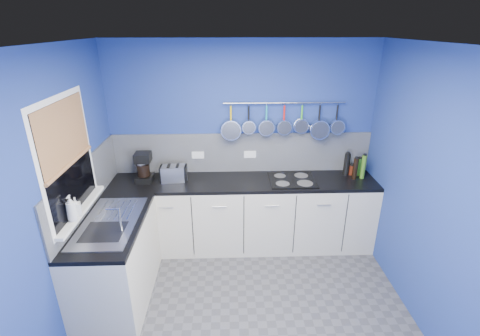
{
  "coord_description": "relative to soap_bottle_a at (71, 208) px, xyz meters",
  "views": [
    {
      "loc": [
        -0.16,
        -2.56,
        2.63
      ],
      "look_at": [
        -0.05,
        0.75,
        1.25
      ],
      "focal_mm": 25.79,
      "sensor_mm": 36.0,
      "label": 1
    }
  ],
  "objects": [
    {
      "name": "floor",
      "position": [
        1.53,
        -0.09,
        -1.18
      ],
      "size": [
        3.2,
        3.0,
        0.02
      ],
      "primitive_type": "cube",
      "color": "#47474C",
      "rests_on": "ground"
    },
    {
      "name": "ceiling",
      "position": [
        1.53,
        -0.09,
        1.34
      ],
      "size": [
        3.2,
        3.0,
        0.02
      ],
      "primitive_type": "cube",
      "color": "white",
      "rests_on": "ground"
    },
    {
      "name": "wall_back",
      "position": [
        1.53,
        1.42,
        0.08
      ],
      "size": [
        3.2,
        0.02,
        2.5
      ],
      "primitive_type": "cube",
      "color": "navy",
      "rests_on": "ground"
    },
    {
      "name": "wall_left",
      "position": [
        -0.08,
        -0.09,
        0.08
      ],
      "size": [
        0.02,
        3.0,
        2.5
      ],
      "primitive_type": "cube",
      "color": "navy",
      "rests_on": "ground"
    },
    {
      "name": "wall_right",
      "position": [
        3.14,
        -0.09,
        0.08
      ],
      "size": [
        0.02,
        3.0,
        2.5
      ],
      "primitive_type": "cube",
      "color": "navy",
      "rests_on": "ground"
    },
    {
      "name": "backsplash_back",
      "position": [
        1.53,
        1.4,
        -0.02
      ],
      "size": [
        3.2,
        0.02,
        0.5
      ],
      "primitive_type": "cube",
      "color": "gray",
      "rests_on": "wall_back"
    },
    {
      "name": "backsplash_left",
      "position": [
        -0.06,
        0.51,
        -0.02
      ],
      "size": [
        0.02,
        1.8,
        0.5
      ],
      "primitive_type": "cube",
      "color": "gray",
      "rests_on": "wall_left"
    },
    {
      "name": "cabinet_run_back",
      "position": [
        1.53,
        1.11,
        -0.74
      ],
      "size": [
        3.2,
        0.6,
        0.86
      ],
      "primitive_type": "cube",
      "color": "beige",
      "rests_on": "ground"
    },
    {
      "name": "worktop_back",
      "position": [
        1.53,
        1.11,
        -0.29
      ],
      "size": [
        3.2,
        0.6,
        0.04
      ],
      "primitive_type": "cube",
      "color": "black",
      "rests_on": "cabinet_run_back"
    },
    {
      "name": "cabinet_run_left",
      "position": [
        0.23,
        0.21,
        -0.74
      ],
      "size": [
        0.6,
        1.2,
        0.86
      ],
      "primitive_type": "cube",
      "color": "beige",
      "rests_on": "ground"
    },
    {
      "name": "worktop_left",
      "position": [
        0.23,
        0.21,
        -0.29
      ],
      "size": [
        0.6,
        1.2,
        0.04
      ],
      "primitive_type": "cube",
      "color": "black",
      "rests_on": "cabinet_run_left"
    },
    {
      "name": "window_frame",
      "position": [
        -0.05,
        0.21,
        0.38
      ],
      "size": [
        0.01,
        1.0,
        1.1
      ],
      "primitive_type": "cube",
      "color": "white",
      "rests_on": "wall_left"
    },
    {
      "name": "window_glass",
      "position": [
        -0.04,
        0.21,
        0.38
      ],
      "size": [
        0.01,
        0.9,
        1.0
      ],
      "primitive_type": "cube",
      "color": "black",
      "rests_on": "wall_left"
    },
    {
      "name": "bamboo_blind",
      "position": [
        -0.03,
        0.21,
        0.61
      ],
      "size": [
        0.01,
        0.9,
        0.55
      ],
      "primitive_type": "cube",
      "color": "#9C6D42",
      "rests_on": "wall_left"
    },
    {
      "name": "window_sill",
      "position": [
        -0.02,
        0.21,
        -0.13
      ],
      "size": [
        0.1,
        0.98,
        0.03
      ],
      "primitive_type": "cube",
      "color": "white",
      "rests_on": "wall_left"
    },
    {
      "name": "sink_unit",
      "position": [
        0.23,
        0.21,
        -0.27
      ],
      "size": [
        0.5,
        0.95,
        0.01
      ],
      "primitive_type": "cube",
      "color": "silver",
      "rests_on": "worktop_left"
    },
    {
      "name": "mixer_tap",
      "position": [
        0.39,
        0.03,
        -0.14
      ],
      "size": [
        0.12,
        0.08,
        0.26
      ],
      "primitive_type": null,
      "color": "silver",
      "rests_on": "worktop_left"
    },
    {
      "name": "socket_left",
      "position": [
        0.98,
        1.38,
        -0.04
      ],
      "size": [
        0.15,
        0.01,
        0.09
      ],
      "primitive_type": "cube",
      "color": "white",
      "rests_on": "backsplash_back"
    },
    {
      "name": "socket_right",
      "position": [
        1.63,
        1.38,
        -0.04
      ],
      "size": [
        0.15,
        0.01,
        0.09
      ],
      "primitive_type": "cube",
      "color": "white",
      "rests_on": "backsplash_back"
    },
    {
      "name": "pot_rail",
      "position": [
        2.03,
        1.36,
        0.61
      ],
      "size": [
        1.45,
        0.02,
        0.02
      ],
      "primitive_type": "cylinder",
      "rotation": [
        0.0,
        1.57,
        0.0
      ],
      "color": "silver",
      "rests_on": "wall_back"
    },
    {
      "name": "soap_bottle_a",
      "position": [
        0.0,
        0.0,
        0.0
      ],
      "size": [
        0.09,
        0.1,
        0.24
      ],
      "primitive_type": "imported",
      "rotation": [
        0.0,
        0.0,
        0.03
      ],
      "color": "white",
      "rests_on": "window_sill"
    },
    {
      "name": "soap_bottle_b",
      "position": [
        0.0,
        0.09,
        -0.03
      ],
      "size": [
        0.1,
        0.1,
        0.17
      ],
      "primitive_type": "imported",
      "rotation": [
        0.0,
        0.0,
        0.41
      ],
      "color": "white",
      "rests_on": "window_sill"
    },
    {
      "name": "paper_towel",
      "position": [
        0.34,
        1.14,
        -0.14
      ],
      "size": [
        0.12,
        0.12,
        0.26
      ],
      "primitive_type": "cylinder",
      "rotation": [
        0.0,
        0.0,
        0.07
      ],
      "color": "white",
      "rests_on": "worktop_back"
    },
    {
      "name": "coffee_maker",
      "position": [
        0.36,
        1.14,
        -0.1
      ],
      "size": [
        0.2,
        0.22,
        0.35
      ],
      "primitive_type": null,
      "rotation": [
        0.0,
        0.0,
        0.01
      ],
      "color": "black",
      "rests_on": "worktop_back"
    },
    {
      "name": "toaster",
      "position": [
        0.7,
        1.13,
        -0.18
      ],
      "size": [
        0.3,
        0.19,
        0.19
      ],
      "primitive_type": "cube",
      "rotation": [
        0.0,
        0.0,
        0.09
      ],
      "color": "silver",
      "rests_on": "worktop_back"
    },
    {
      "name": "canister",
      "position": [
        0.83,
        1.14,
        -0.21
      ],
      "size": [
        0.1,
        0.1,
        0.12
      ],
      "primitive_type": "cylinder",
      "rotation": [
        0.0,
        0.0,
        -0.29
      ],
      "color": "silver",
      "rests_on": "worktop_back"
    },
    {
      "name": "hob",
      "position": [
        2.12,
        1.09,
        -0.26
      ],
      "size": [
        0.54,
        0.48,
        0.01
      ],
      "primitive_type": "cube",
      "color": "black",
      "rests_on": "worktop_back"
    },
    {
      "name": "pan_0",
      "position": [
        1.4,
        1.35,
        0.39
      ],
      "size": [
        0.25,
        0.09,
        0.44
      ],
      "primitive_type": null,
      "color": "silver",
      "rests_on": "pot_rail"
    },
    {
      "name": "pan_1",
      "position": [
        1.61,
        1.35,
        0.43
      ],
      "size": [
        0.16,
        0.11,
        0.35
      ],
      "primitive_type": null,
      "color": "silver",
      "rests_on": "pot_rail"
    },
    {
      "name": "pan_2",
      "position": [
        1.82,
        1.35,
        0.42
      ],
      "size": [
        0.2,
        0.08,
        0.39
      ],
      "primitive_type": null,
      "color": "silver",
      "rests_on": "pot_rail"
    },
    {
      "name": "pan_3",
      "position": [
        2.03,
        1.35,
        0.42
      ],
      "size": [
        0.18,
        0.1,
        0.37
      ],
      "primitive_type": null,
      "color": "silver",
      "rests_on": "pot_rail"
    },
    {
      "name": "pan_4",
      "position": [
        2.24,
        1.35,
        0.43
      ],
      "size": [
        0.18,
        0.06,
        0.37
      ],
      "primitive_type": null,
      "color": "silver",
      "rests_on": "pot_rail"
    },
    {
      "name": "pan_5",
      "position": [
        2.45,
        1.35,
        0.4
      ],
      "size": [
        0.24,
        0.12,
        0.43
      ],
      "primitive_type": null,
      "color": "silver",
      "rests_on": "pot_rail"
    },
    {
      "name": "pan_6",
      "position": [
        2.67,
        1.35,
        0.43
      ],
      "size": [
        0.18,
        0.11,
        0.37
      ],
      "primitive_type": null,
      "color": "silver",
      "rests_on": "pot_rail"
    },
    {
      "name": "condiment_0",
      "position": [
        2.97,
        1.23,
        -0.16
      ],
      "size": [
        0.06,
        0.06,
        0.22
      ],
      "primitive_type": "cylinder",
      "color": "#265919",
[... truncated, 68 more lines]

